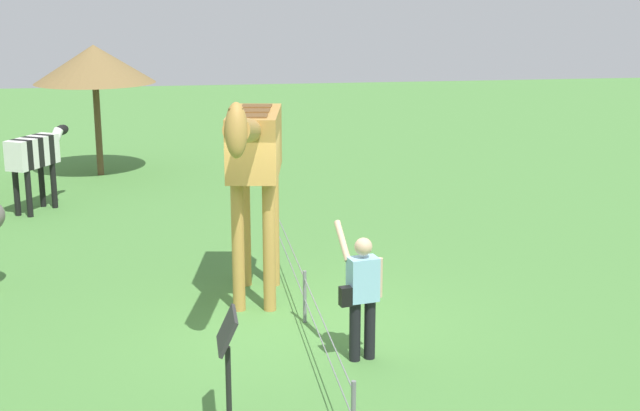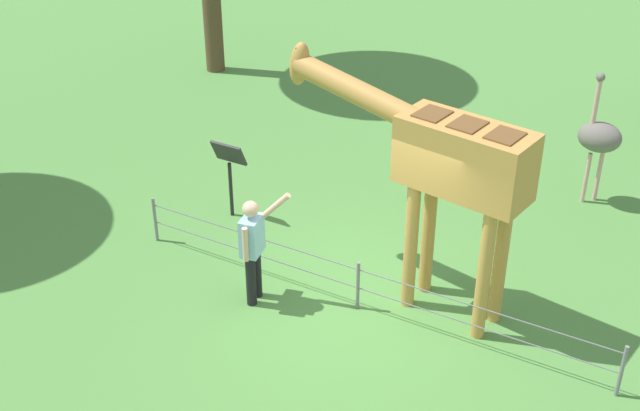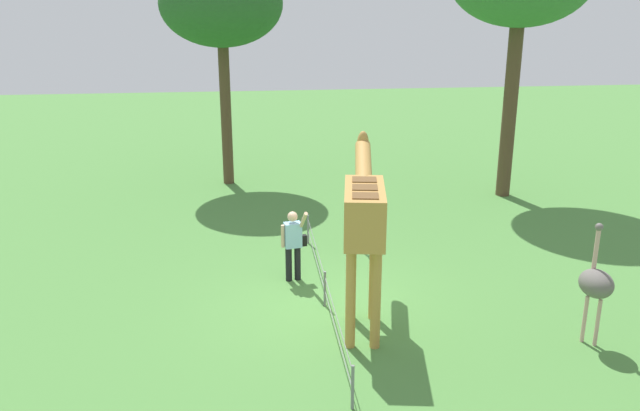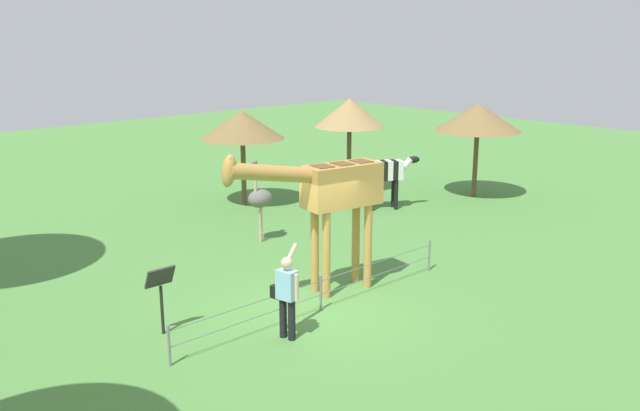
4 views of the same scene
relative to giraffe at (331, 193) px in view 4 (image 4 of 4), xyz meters
name	(u,v)px [view 4 (image 4 of 4)]	position (x,y,z in m)	size (l,w,h in m)	color
ground_plane	(315,308)	(0.84, 0.44, -2.21)	(60.00, 60.00, 0.00)	#4C843D
giraffe	(331,193)	(0.00, 0.00, 0.00)	(3.70, 1.06, 3.29)	#BC8942
visitor	(287,292)	(2.18, 1.13, -1.31)	(0.64, 0.57, 1.71)	black
zebra	(385,173)	(-6.18, -3.97, -1.05)	(1.72, 1.16, 1.66)	black
ostrich	(260,199)	(-1.18, -3.94, -1.04)	(0.70, 0.56, 2.25)	#CC9E93
shade_hut_near	(478,118)	(-9.63, -3.00, 0.48)	(2.88, 2.88, 3.16)	brown
shade_hut_far	(350,113)	(-7.09, -6.48, 0.54)	(2.41, 2.41, 3.26)	brown
shade_hut_aside	(242,125)	(-3.20, -7.39, 0.39)	(2.67, 2.67, 3.07)	brown
info_sign	(161,286)	(3.77, -0.60, -1.26)	(0.56, 0.21, 1.32)	black
wire_fence	(321,292)	(0.84, 0.61, -1.81)	(7.05, 0.05, 0.75)	slate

